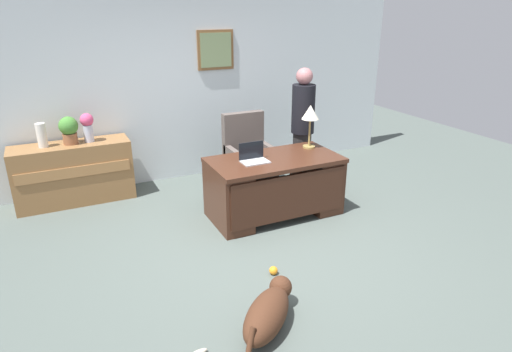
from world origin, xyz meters
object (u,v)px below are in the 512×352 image
desk (275,185)px  person_standing (302,128)px  armchair (248,158)px  dog_lying (268,312)px  laptop (253,157)px  credenza (74,173)px  dog_toy_ball (273,270)px  potted_plant (69,129)px  vase_with_flowers (87,125)px  vase_empty (42,135)px  desk_lamp (310,115)px

desk → person_standing: 1.14m
armchair → dog_lying: (-1.07, -2.71, -0.34)m
person_standing → laptop: (-1.06, -0.63, -0.08)m
credenza → dog_toy_ball: size_ratio=17.35×
potted_plant → vase_with_flowers: bearing=0.0°
vase_with_flowers → dog_toy_ball: (1.33, -2.72, -0.99)m
vase_empty → dog_toy_ball: vase_empty is taller
laptop → vase_with_flowers: (-1.69, 1.50, 0.22)m
dog_lying → vase_empty: bearing=113.6°
desk → vase_with_flowers: (-1.97, 1.54, 0.63)m
dog_lying → vase_with_flowers: 3.62m
person_standing → credenza: bearing=163.9°
desk → person_standing: person_standing is taller
desk → dog_lying: (-1.04, -1.85, -0.25)m
desk_lamp → dog_lying: bearing=-128.7°
person_standing → dog_toy_ball: (-1.42, -1.85, -0.85)m
armchair → potted_plant: bearing=163.2°
person_standing → desk_lamp: 0.57m
dog_lying → vase_with_flowers: size_ratio=1.90×
potted_plant → dog_toy_ball: potted_plant is taller
armchair → dog_lying: armchair is taller
armchair → laptop: bearing=-110.5°
vase_empty → desk_lamp: bearing=-22.9°
armchair → desk: bearing=-91.7°
dog_toy_ball → armchair: bearing=71.9°
desk → dog_lying: desk is taller
credenza → vase_with_flowers: 0.67m
laptop → vase_empty: size_ratio=1.03×
person_standing → dog_lying: (-1.82, -2.52, -0.73)m
laptop → dog_toy_ball: laptop is taller
credenza → laptop: (1.94, -1.50, 0.40)m
credenza → vase_with_flowers: (0.25, 0.00, 0.62)m
desk → desk_lamp: (0.61, 0.21, 0.78)m
potted_plant → dog_toy_ball: (1.56, -2.72, -0.97)m
armchair → dog_lying: size_ratio=1.54×
credenza → desk_lamp: (2.83, -1.32, 0.78)m
potted_plant → dog_toy_ball: bearing=-60.2°
person_standing → dog_toy_ball: person_standing is taller
dog_lying → armchair: bearing=68.5°
laptop → vase_empty: 2.70m
desk_lamp → armchair: bearing=131.7°
armchair → vase_empty: 2.68m
vase_with_flowers → potted_plant: 0.23m
desk_lamp → dog_toy_ball: (-1.25, -1.39, -1.14)m
laptop → vase_empty: (-2.24, 1.50, 0.16)m
vase_with_flowers → potted_plant: (-0.23, 0.00, -0.02)m
desk_lamp → desk: bearing=-160.6°
vase_with_flowers → potted_plant: bearing=180.0°
credenza → dog_toy_ball: (1.58, -2.71, -0.36)m
laptop → dog_toy_ball: (-0.36, -1.22, -0.76)m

